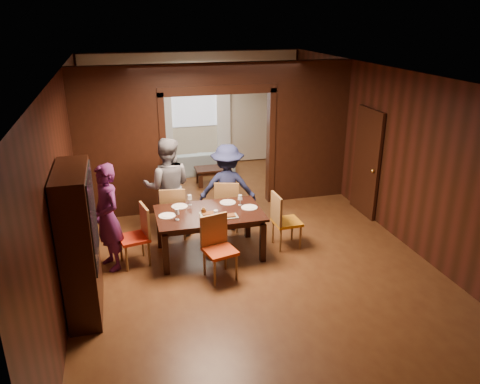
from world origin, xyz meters
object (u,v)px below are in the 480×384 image
object	(u,v)px
person_navy	(228,187)
chair_near	(220,249)
sofa	(196,162)
coffee_table	(213,176)
chair_far_l	(174,211)
chair_right	(287,220)
person_purple	(108,218)
person_grey	(168,187)
chair_far_r	(228,204)
hutch	(79,243)
chair_left	(134,236)
dining_table	(210,233)

from	to	relation	value
person_navy	chair_near	distance (m)	1.80
sofa	coffee_table	size ratio (longest dim) A/B	2.35
sofa	chair_far_l	distance (m)	3.59
chair_right	coffee_table	bearing A→B (deg)	7.77
person_navy	coffee_table	xyz separation A→B (m)	(0.21, 2.41, -0.60)
chair_right	person_purple	bearing A→B (deg)	86.87
person_navy	chair_right	world-z (taller)	person_navy
chair_far_l	sofa	bearing A→B (deg)	-97.44
person_grey	chair_far_r	xyz separation A→B (m)	(1.06, -0.08, -0.41)
person_grey	chair_far_l	bearing A→B (deg)	122.61
person_purple	person_grey	size ratio (longest dim) A/B	0.95
chair_right	person_grey	bearing A→B (deg)	59.15
chair_far_r	person_purple	bearing A→B (deg)	40.32
chair_near	hutch	world-z (taller)	hutch
person_grey	chair_far_r	distance (m)	1.14
coffee_table	sofa	bearing A→B (deg)	104.30
chair_far_l	person_navy	bearing A→B (deg)	-166.11
chair_far_l	coffee_table	bearing A→B (deg)	-107.61
person_purple	person_navy	distance (m)	2.30
person_grey	person_navy	xyz separation A→B (m)	(1.07, -0.06, -0.09)
person_purple	sofa	distance (m)	4.79
chair_right	hutch	world-z (taller)	hutch
chair_right	person_navy	bearing A→B (deg)	37.47
person_navy	person_grey	bearing A→B (deg)	11.28
person_purple	coffee_table	world-z (taller)	person_purple
coffee_table	chair_right	size ratio (longest dim) A/B	0.82
chair_left	chair_far_l	xyz separation A→B (m)	(0.74, 0.83, 0.00)
chair_far_r	person_grey	bearing A→B (deg)	12.75
person_navy	chair_right	bearing A→B (deg)	143.96
sofa	person_purple	bearing A→B (deg)	62.04
chair_far_l	chair_far_r	xyz separation A→B (m)	(1.00, 0.07, 0.00)
chair_far_r	hutch	distance (m)	3.18
chair_far_l	person_purple	bearing A→B (deg)	45.28
person_purple	chair_right	bearing A→B (deg)	64.67
chair_left	chair_far_r	size ratio (longest dim) A/B	1.00
sofa	chair_left	xyz separation A→B (m)	(-1.72, -4.28, 0.21)
dining_table	chair_far_l	distance (m)	0.96
person_grey	sofa	xyz separation A→B (m)	(1.05, 3.30, -0.62)
person_navy	coffee_table	distance (m)	2.49
chair_far_l	hutch	xyz separation A→B (m)	(-1.44, -1.90, 0.52)
chair_right	chair_far_r	xyz separation A→B (m)	(-0.81, 0.94, 0.00)
dining_table	hutch	distance (m)	2.29
chair_right	chair_near	world-z (taller)	same
coffee_table	chair_far_l	distance (m)	2.80
chair_right	chair_far_r	distance (m)	1.25
person_grey	dining_table	xyz separation A→B (m)	(0.55, -0.97, -0.51)
person_navy	dining_table	bearing A→B (deg)	74.51
person_grey	chair_near	size ratio (longest dim) A/B	1.84
chair_far_r	chair_near	bearing A→B (deg)	90.09
chair_left	chair_far_l	distance (m)	1.11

